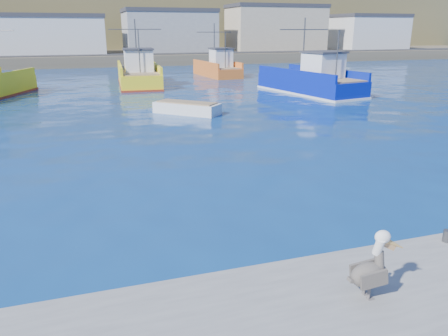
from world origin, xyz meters
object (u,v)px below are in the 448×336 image
object	(u,v)px
pelican	(372,269)
boat_orange	(218,68)
skiff_mid	(187,109)
trawler_blue	(312,82)
trawler_yellow_b	(139,75)
skiff_far	(313,70)

from	to	relation	value
pelican	boat_orange	bearing A→B (deg)	76.54
boat_orange	skiff_mid	xyz separation A→B (m)	(-9.11, -22.48, -0.72)
skiff_mid	pelican	size ratio (longest dim) A/B	3.11
trawler_blue	skiff_mid	distance (m)	14.18
trawler_yellow_b	skiff_far	size ratio (longest dim) A/B	2.71
pelican	skiff_mid	bearing A→B (deg)	85.82
trawler_blue	pelican	size ratio (longest dim) A/B	8.28
pelican	trawler_yellow_b	bearing A→B (deg)	89.16
trawler_blue	boat_orange	xyz separation A→B (m)	(-3.64, 16.32, 0.01)
skiff_mid	trawler_yellow_b	bearing A→B (deg)	93.65
pelican	skiff_far	bearing A→B (deg)	62.32
boat_orange	pelican	bearing A→B (deg)	-103.46
skiff_mid	pelican	bearing A→B (deg)	-94.18
skiff_mid	pelican	distance (m)	22.53
trawler_yellow_b	skiff_far	bearing A→B (deg)	16.67
trawler_yellow_b	pelican	world-z (taller)	trawler_yellow_b
trawler_blue	boat_orange	bearing A→B (deg)	102.57
trawler_blue	skiff_mid	world-z (taller)	trawler_blue
skiff_far	pelican	size ratio (longest dim) A/B	3.00
skiff_mid	pelican	world-z (taller)	pelican
boat_orange	pelican	world-z (taller)	boat_orange
trawler_yellow_b	pelican	bearing A→B (deg)	-90.84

